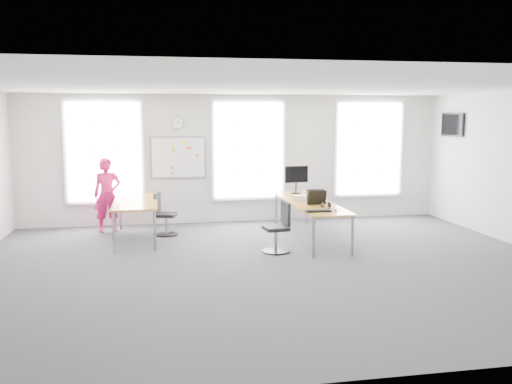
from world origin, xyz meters
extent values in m
plane|color=#29292E|center=(0.00, 0.00, 0.00)|extent=(10.00, 10.00, 0.00)
plane|color=white|center=(0.00, 0.00, 3.00)|extent=(10.00, 10.00, 0.00)
plane|color=silver|center=(0.00, 4.00, 1.50)|extent=(10.00, 0.00, 10.00)
plane|color=silver|center=(0.00, -4.00, 1.50)|extent=(10.00, 0.00, 10.00)
cube|color=silver|center=(-3.00, 3.97, 1.70)|extent=(1.60, 0.06, 2.20)
cube|color=silver|center=(0.30, 3.97, 1.70)|extent=(1.60, 0.06, 2.20)
cube|color=silver|center=(3.30, 3.97, 1.70)|extent=(1.60, 0.06, 2.20)
cube|color=#BF8621|center=(1.22, 1.93, 0.75)|extent=(0.84, 3.15, 0.03)
cylinder|color=gray|center=(0.86, 0.41, 0.37)|extent=(0.05, 0.05, 0.73)
cylinder|color=gray|center=(1.58, 0.41, 0.37)|extent=(0.05, 0.05, 0.73)
cylinder|color=gray|center=(0.86, 3.44, 0.37)|extent=(0.05, 0.05, 0.73)
cylinder|color=gray|center=(1.58, 3.44, 0.37)|extent=(0.05, 0.05, 0.73)
cube|color=#BF8621|center=(-2.29, 2.51, 0.78)|extent=(0.87, 2.17, 0.03)
cylinder|color=gray|center=(-2.66, 1.49, 0.38)|extent=(0.05, 0.05, 0.76)
cylinder|color=gray|center=(-1.91, 1.49, 0.38)|extent=(0.05, 0.05, 0.76)
cylinder|color=gray|center=(-2.66, 3.54, 0.38)|extent=(0.05, 0.05, 0.76)
cylinder|color=gray|center=(-1.91, 3.54, 0.38)|extent=(0.05, 0.05, 0.76)
cylinder|color=black|center=(0.29, 0.94, 0.01)|extent=(0.50, 0.50, 0.03)
cylinder|color=gray|center=(0.29, 0.94, 0.23)|extent=(0.06, 0.06, 0.40)
cube|color=black|center=(0.29, 0.94, 0.45)|extent=(0.47, 0.47, 0.07)
cube|color=black|center=(0.48, 0.97, 0.72)|extent=(0.10, 0.41, 0.43)
cylinder|color=black|center=(-1.67, 2.76, 0.01)|extent=(0.48, 0.48, 0.03)
cylinder|color=gray|center=(-1.67, 2.76, 0.22)|extent=(0.06, 0.06, 0.39)
cube|color=black|center=(-1.67, 2.76, 0.44)|extent=(0.51, 0.51, 0.06)
cube|color=black|center=(-1.85, 2.82, 0.70)|extent=(0.15, 0.39, 0.42)
imported|color=#C41254|center=(-2.91, 3.35, 0.81)|extent=(0.65, 0.49, 1.62)
cube|color=white|center=(-1.35, 3.97, 1.55)|extent=(1.20, 0.03, 0.90)
cylinder|color=gray|center=(-1.35, 3.97, 2.35)|extent=(0.30, 0.04, 0.30)
cube|color=black|center=(4.95, 3.00, 2.30)|extent=(0.06, 0.90, 0.55)
cube|color=black|center=(1.05, 0.77, 0.78)|extent=(0.50, 0.21, 0.02)
ellipsoid|color=black|center=(1.38, 0.75, 0.78)|extent=(0.07, 0.10, 0.04)
cylinder|color=black|center=(1.33, 1.05, 0.77)|extent=(0.08, 0.08, 0.01)
cylinder|color=black|center=(1.26, 1.19, 0.81)|extent=(0.04, 0.09, 0.09)
cylinder|color=black|center=(1.40, 1.19, 0.81)|extent=(0.04, 0.09, 0.09)
cylinder|color=gold|center=(1.26, 1.19, 0.81)|extent=(0.01, 0.10, 0.10)
cube|color=black|center=(1.33, 1.19, 0.86)|extent=(0.16, 0.02, 0.02)
cube|color=black|center=(1.24, 1.58, 0.92)|extent=(0.37, 0.09, 0.30)
cube|color=orange|center=(1.24, 1.49, 0.91)|extent=(0.35, 0.11, 0.27)
cube|color=black|center=(1.24, 1.47, 0.92)|extent=(0.37, 0.11, 0.29)
cube|color=#F6EBC6|center=(1.08, 2.06, 0.82)|extent=(0.39, 0.33, 0.11)
cylinder|color=black|center=(1.23, 3.10, 0.78)|extent=(0.23, 0.23, 0.02)
cylinder|color=black|center=(1.23, 3.10, 0.89)|extent=(0.05, 0.05, 0.23)
cube|color=black|center=(1.23, 3.09, 1.20)|extent=(0.56, 0.11, 0.38)
cube|color=black|center=(1.23, 3.07, 1.20)|extent=(0.52, 0.07, 0.33)
camera|label=1|loc=(-1.85, -8.63, 2.53)|focal=38.00mm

